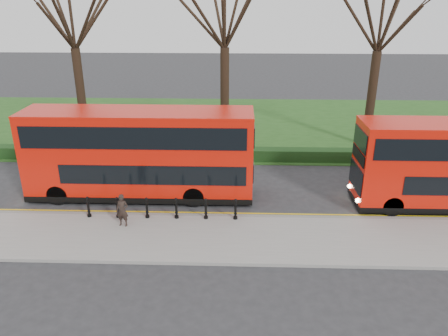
{
  "coord_description": "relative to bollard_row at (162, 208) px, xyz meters",
  "views": [
    {
      "loc": [
        2.93,
        -19.64,
        10.16
      ],
      "look_at": [
        2.26,
        0.5,
        2.0
      ],
      "focal_mm": 35.0,
      "sensor_mm": 36.0,
      "label": 1
    }
  ],
  "objects": [
    {
      "name": "grass_verge",
      "position": [
        0.63,
        16.35,
        -0.62
      ],
      "size": [
        60.0,
        18.0,
        0.06
      ],
      "primitive_type": "cube",
      "color": "#204918",
      "rests_on": "ground"
    },
    {
      "name": "hedge",
      "position": [
        0.63,
        8.15,
        -0.25
      ],
      "size": [
        60.0,
        0.9,
        0.8
      ],
      "primitive_type": "cube",
      "color": "black",
      "rests_on": "ground"
    },
    {
      "name": "yellow_line_inner",
      "position": [
        0.63,
        0.85,
        -0.64
      ],
      "size": [
        60.0,
        0.1,
        0.01
      ],
      "primitive_type": "cube",
      "color": "yellow",
      "rests_on": "ground"
    },
    {
      "name": "tree_mid",
      "position": [
        2.63,
        11.35,
        8.27
      ],
      "size": [
        7.85,
        7.85,
        12.26
      ],
      "color": "black",
      "rests_on": "ground"
    },
    {
      "name": "yellow_line_outer",
      "position": [
        0.63,
        0.65,
        -0.64
      ],
      "size": [
        60.0,
        0.1,
        0.01
      ],
      "primitive_type": "cube",
      "color": "yellow",
      "rests_on": "ground"
    },
    {
      "name": "tree_right",
      "position": [
        12.63,
        11.35,
        8.0
      ],
      "size": [
        7.62,
        7.62,
        11.9
      ],
      "color": "black",
      "rests_on": "ground"
    },
    {
      "name": "ground",
      "position": [
        0.63,
        1.35,
        -0.65
      ],
      "size": [
        120.0,
        120.0,
        0.0
      ],
      "primitive_type": "plane",
      "color": "#28282B",
      "rests_on": "ground"
    },
    {
      "name": "pedestrian",
      "position": [
        -1.65,
        -0.78,
        0.27
      ],
      "size": [
        0.6,
        0.44,
        1.54
      ],
      "primitive_type": "imported",
      "rotation": [
        0.0,
        0.0,
        -0.12
      ],
      "color": "black",
      "rests_on": "pavement"
    },
    {
      "name": "bollard_row",
      "position": [
        0.0,
        0.0,
        0.0
      ],
      "size": [
        7.15,
        0.15,
        1.0
      ],
      "color": "black",
      "rests_on": "pavement"
    },
    {
      "name": "tree_left",
      "position": [
        -7.37,
        11.35,
        8.16
      ],
      "size": [
        7.75,
        7.75,
        12.11
      ],
      "color": "black",
      "rests_on": "ground"
    },
    {
      "name": "kerb",
      "position": [
        0.63,
        0.35,
        -0.57
      ],
      "size": [
        60.0,
        0.25,
        0.16
      ],
      "primitive_type": "cube",
      "color": "slate",
      "rests_on": "ground"
    },
    {
      "name": "bus_lead",
      "position": [
        -1.49,
        2.72,
        1.69
      ],
      "size": [
        11.69,
        2.68,
        4.65
      ],
      "color": "red",
      "rests_on": "ground"
    },
    {
      "name": "pavement",
      "position": [
        0.63,
        -1.65,
        -0.57
      ],
      "size": [
        60.0,
        4.0,
        0.15
      ],
      "primitive_type": "cube",
      "color": "gray",
      "rests_on": "ground"
    }
  ]
}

